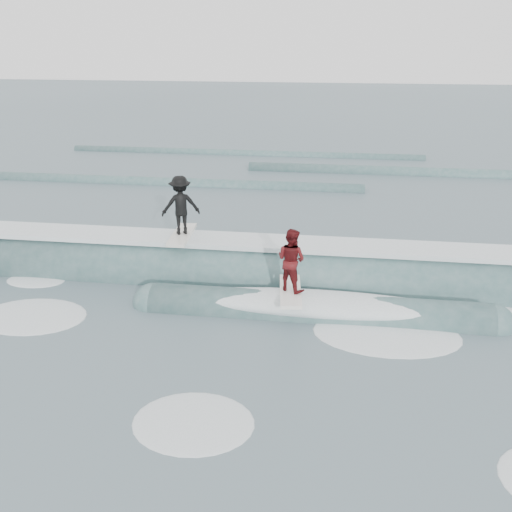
# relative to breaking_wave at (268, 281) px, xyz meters

# --- Properties ---
(ground) EXTENTS (160.00, 160.00, 0.00)m
(ground) POSITION_rel_breaking_wave_xyz_m (-0.26, -2.76, -0.04)
(ground) COLOR #3E515A
(ground) RESTS_ON ground
(breaking_wave) EXTENTS (23.29, 3.94, 2.31)m
(breaking_wave) POSITION_rel_breaking_wave_xyz_m (0.00, 0.00, 0.00)
(breaking_wave) COLOR #345858
(breaking_wave) RESTS_ON ground
(surfer_black) EXTENTS (1.31, 2.03, 1.88)m
(surfer_black) POSITION_rel_breaking_wave_xyz_m (-2.69, 0.32, 2.11)
(surfer_black) COLOR silver
(surfer_black) RESTS_ON ground
(surfer_red) EXTENTS (1.03, 2.05, 1.78)m
(surfer_red) POSITION_rel_breaking_wave_xyz_m (0.84, -1.88, 1.38)
(surfer_red) COLOR white
(surfer_red) RESTS_ON ground
(whitewater) EXTENTS (15.05, 8.07, 0.10)m
(whitewater) POSITION_rel_breaking_wave_xyz_m (0.95, -3.80, -0.04)
(whitewater) COLOR white
(whitewater) RESTS_ON ground
(far_swells) EXTENTS (37.82, 8.65, 0.80)m
(far_swells) POSITION_rel_breaking_wave_xyz_m (-0.05, 14.89, -0.04)
(far_swells) COLOR #345858
(far_swells) RESTS_ON ground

